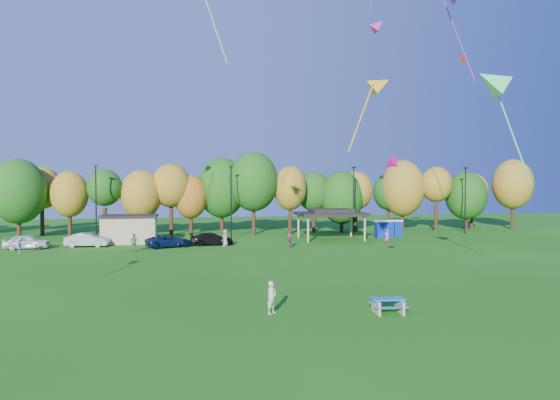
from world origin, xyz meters
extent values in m
plane|color=#19600F|center=(0.00, 0.00, 0.00)|extent=(160.00, 160.00, 0.00)
cylinder|color=black|center=(-23.75, 44.20, 1.78)|extent=(0.50, 0.50, 3.56)
ellipsoid|color=#144C0F|center=(-23.75, 44.20, 5.94)|extent=(6.62, 6.62, 8.00)
cylinder|color=black|center=(-22.13, 48.25, 1.90)|extent=(0.50, 0.50, 3.79)
ellipsoid|color=olive|center=(-22.13, 48.25, 6.32)|extent=(4.94, 4.94, 5.58)
cylinder|color=black|center=(-18.02, 45.01, 1.67)|extent=(0.50, 0.50, 3.34)
ellipsoid|color=olive|center=(-18.02, 45.01, 5.56)|extent=(4.61, 4.61, 5.88)
cylinder|color=black|center=(-13.72, 44.85, 1.91)|extent=(0.50, 0.50, 3.82)
ellipsoid|color=#144C0F|center=(-13.72, 44.85, 6.36)|extent=(4.43, 4.43, 4.73)
cylinder|color=black|center=(-9.30, 45.50, 1.63)|extent=(0.50, 0.50, 3.25)
ellipsoid|color=olive|center=(-9.30, 45.50, 5.42)|extent=(5.33, 5.33, 6.53)
cylinder|color=black|center=(-5.45, 46.07, 1.98)|extent=(0.50, 0.50, 3.96)
ellipsoid|color=olive|center=(-5.45, 46.07, 6.61)|extent=(5.31, 5.31, 5.82)
cylinder|color=black|center=(-2.85, 46.34, 1.52)|extent=(0.50, 0.50, 3.05)
ellipsoid|color=#995914|center=(-2.85, 46.34, 5.08)|extent=(4.54, 4.54, 5.87)
cylinder|color=black|center=(1.42, 47.53, 1.89)|extent=(0.50, 0.50, 3.77)
ellipsoid|color=#144C0F|center=(1.42, 47.53, 6.29)|extent=(6.69, 6.69, 8.35)
cylinder|color=black|center=(5.46, 44.54, 2.14)|extent=(0.50, 0.50, 4.28)
ellipsoid|color=#144C0F|center=(5.46, 44.54, 7.14)|extent=(6.64, 6.64, 8.01)
cylinder|color=black|center=(10.41, 44.21, 1.88)|extent=(0.50, 0.50, 3.76)
ellipsoid|color=olive|center=(10.41, 44.21, 6.27)|extent=(4.49, 4.49, 6.02)
cylinder|color=black|center=(14.29, 46.25, 1.72)|extent=(0.50, 0.50, 3.43)
ellipsoid|color=#144C0F|center=(14.29, 46.25, 5.72)|extent=(4.77, 4.77, 5.63)
cylinder|color=black|center=(18.11, 45.40, 1.48)|extent=(0.50, 0.50, 2.95)
ellipsoid|color=#144C0F|center=(18.11, 45.40, 4.92)|extent=(6.14, 6.14, 7.54)
cylinder|color=black|center=(20.39, 45.86, 1.76)|extent=(0.50, 0.50, 3.52)
ellipsoid|color=olive|center=(20.39, 45.86, 5.87)|extent=(4.78, 4.78, 5.53)
cylinder|color=black|center=(26.06, 47.51, 1.69)|extent=(0.50, 0.50, 3.39)
ellipsoid|color=#144C0F|center=(26.06, 47.51, 5.64)|extent=(4.54, 4.54, 5.46)
cylinder|color=black|center=(27.70, 46.23, 1.86)|extent=(0.50, 0.50, 3.72)
ellipsoid|color=olive|center=(27.70, 46.23, 6.20)|extent=(6.32, 6.32, 8.24)
cylinder|color=black|center=(31.99, 44.27, 2.03)|extent=(0.50, 0.50, 4.06)
ellipsoid|color=olive|center=(31.99, 44.27, 6.77)|extent=(4.50, 4.50, 5.13)
cylinder|color=black|center=(37.07, 44.81, 1.53)|extent=(0.50, 0.50, 3.05)
ellipsoid|color=#144C0F|center=(37.07, 44.81, 5.09)|extent=(5.97, 5.97, 7.05)
cylinder|color=black|center=(38.98, 46.35, 1.78)|extent=(0.50, 0.50, 3.55)
ellipsoid|color=olive|center=(38.98, 46.35, 5.92)|extent=(4.60, 4.60, 4.99)
cylinder|color=black|center=(44.51, 44.51, 2.03)|extent=(0.50, 0.50, 4.07)
ellipsoid|color=olive|center=(44.51, 44.51, 6.78)|extent=(5.83, 5.83, 7.42)
cylinder|color=black|center=(-14.00, 40.00, 4.50)|extent=(0.16, 0.16, 9.00)
cube|color=black|center=(-14.00, 40.00, 9.00)|extent=(0.50, 0.25, 0.18)
cylinder|color=black|center=(2.00, 40.00, 4.50)|extent=(0.16, 0.16, 9.00)
cube|color=black|center=(2.00, 40.00, 9.00)|extent=(0.50, 0.25, 0.18)
cylinder|color=black|center=(18.00, 40.00, 4.50)|extent=(0.16, 0.16, 9.00)
cube|color=black|center=(18.00, 40.00, 9.00)|extent=(0.50, 0.25, 0.18)
cylinder|color=black|center=(34.00, 40.00, 4.50)|extent=(0.16, 0.16, 9.00)
cube|color=black|center=(34.00, 40.00, 9.00)|extent=(0.50, 0.25, 0.18)
cube|color=tan|center=(-10.00, 38.00, 1.50)|extent=(6.00, 4.00, 3.00)
cube|color=black|center=(-10.00, 38.00, 3.12)|extent=(6.30, 4.30, 0.25)
cylinder|color=tan|center=(10.50, 34.50, 1.50)|extent=(0.24, 0.24, 3.00)
cylinder|color=tan|center=(17.50, 34.50, 1.50)|extent=(0.24, 0.24, 3.00)
cylinder|color=tan|center=(10.50, 39.50, 1.50)|extent=(0.24, 0.24, 3.00)
cylinder|color=tan|center=(17.50, 39.50, 1.50)|extent=(0.24, 0.24, 3.00)
cube|color=black|center=(14.00, 37.00, 3.15)|extent=(8.20, 6.20, 0.35)
cube|color=black|center=(14.00, 37.00, 3.55)|extent=(5.00, 3.50, 0.45)
cube|color=#0B2493|center=(20.73, 37.75, 1.00)|extent=(1.10, 1.10, 2.00)
cube|color=silver|center=(20.73, 37.75, 2.09)|extent=(1.15, 1.15, 0.18)
cube|color=#0B2493|center=(22.03, 38.14, 1.00)|extent=(1.10, 1.10, 2.00)
cube|color=silver|center=(22.03, 38.14, 2.09)|extent=(1.15, 1.15, 0.18)
cube|color=#0B2493|center=(23.33, 38.33, 1.00)|extent=(1.10, 1.10, 2.00)
cube|color=silver|center=(23.33, 38.33, 2.09)|extent=(1.15, 1.15, 0.18)
cube|color=tan|center=(6.35, 3.09, 0.36)|extent=(0.28, 1.45, 0.72)
cube|color=tan|center=(7.64, 2.95, 0.36)|extent=(0.28, 1.45, 0.72)
cube|color=blue|center=(6.99, 3.02, 0.75)|extent=(1.87, 0.94, 0.06)
cube|color=blue|center=(6.92, 2.40, 0.44)|extent=(1.81, 0.45, 0.05)
cube|color=blue|center=(7.06, 3.63, 0.44)|extent=(1.81, 0.45, 0.05)
imported|color=beige|center=(0.82, 4.03, 0.87)|extent=(0.76, 0.72, 1.74)
imported|color=silver|center=(-20.08, 34.42, 0.77)|extent=(4.63, 2.11, 1.54)
imported|color=#A5A4AA|center=(-14.17, 35.17, 0.76)|extent=(4.75, 2.09, 1.52)
imported|color=#0B1C44|center=(-5.41, 33.08, 0.68)|extent=(5.38, 3.76, 1.36)
imported|color=black|center=(-0.76, 34.09, 0.70)|extent=(4.93, 2.17, 1.41)
imported|color=#8E9D6B|center=(0.68, 32.91, 0.91)|extent=(1.02, 1.04, 1.81)
imported|color=#B35488|center=(18.80, 30.91, 0.86)|extent=(0.69, 0.51, 1.73)
imported|color=#538350|center=(-8.76, 30.37, 0.90)|extent=(1.14, 0.89, 1.80)
imported|color=#9A4071|center=(7.26, 29.99, 0.83)|extent=(0.89, 1.62, 1.67)
imported|color=#527CB6|center=(-19.68, 30.93, 0.78)|extent=(0.58, 1.01, 1.55)
cone|color=#CD226B|center=(12.75, 18.94, 20.52)|extent=(1.72, 1.35, 1.60)
cylinder|color=purple|center=(20.30, 18.77, 19.59)|extent=(2.40, 1.66, 7.55)
cone|color=orange|center=(9.53, 10.43, 13.70)|extent=(2.14, 1.77, 1.99)
cylinder|color=orange|center=(8.05, 10.20, 11.45)|extent=(1.80, 0.37, 4.73)
cone|color=#4FE06E|center=(15.10, 6.22, 13.30)|extent=(3.04, 2.64, 2.62)
cylinder|color=#4FE06E|center=(17.10, 6.86, 10.15)|extent=(2.40, 0.85, 6.61)
cone|color=red|center=(23.50, 23.49, 19.52)|extent=(1.43, 1.58, 1.29)
cone|color=#D60B81|center=(10.23, 9.91, 8.58)|extent=(1.70, 1.70, 1.38)
cylinder|color=#1BD044|center=(-2.08, 10.00, 17.74)|extent=(2.18, 1.37, 6.61)
camera|label=1|loc=(-3.76, -22.01, 7.01)|focal=32.00mm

